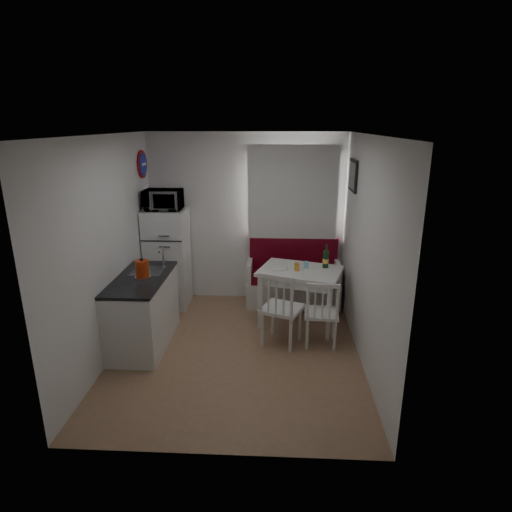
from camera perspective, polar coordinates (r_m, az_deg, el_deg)
The scene contains 22 objects.
floor at distance 5.47m, azimuth -2.54°, elevation -12.50°, with size 3.00×3.50×0.02m, color #926E4D.
ceiling at distance 4.75m, azimuth -2.97°, elevation 15.85°, with size 3.00×3.50×0.02m, color white.
wall_back at distance 6.64m, azimuth -1.28°, elevation 5.00°, with size 3.00×0.02×2.60m, color white.
wall_front at distance 3.33m, azimuth -5.68°, elevation -8.07°, with size 3.00×0.02×2.60m, color white.
wall_left at distance 5.31m, azimuth -19.06°, elevation 0.85°, with size 0.02×3.50×2.60m, color white.
wall_right at distance 5.04m, azimuth 14.50°, elevation 0.37°, with size 0.02×3.50×2.60m, color white.
window at distance 6.54m, azimuth 4.87°, elevation 7.64°, with size 1.22×0.06×1.47m, color white.
curtain at distance 6.46m, azimuth 4.90°, elevation 7.98°, with size 1.35×0.02×1.50m, color white.
kitchen_counter at distance 5.64m, azimuth -14.78°, elevation -6.98°, with size 0.62×1.32×1.16m.
wall_sign at distance 6.50m, azimuth -14.86°, elevation 11.75°, with size 0.40×0.40×0.03m, color #1A229C.
picture_frame at distance 5.94m, azimuth 12.78°, elevation 10.45°, with size 0.04×0.52×0.42m, color black.
bench at distance 6.68m, azimuth 4.95°, elevation -3.61°, with size 1.43×0.55×1.02m.
dining_table at distance 5.89m, azimuth 5.89°, elevation -2.64°, with size 1.25×1.04×0.81m.
chair_left at distance 5.30m, azimuth 3.49°, elevation -6.14°, with size 0.60×0.59×0.53m.
chair_right at distance 5.36m, azimuth 8.86°, elevation -6.76°, with size 0.44×0.43×0.48m.
fridge at distance 6.64m, azimuth -11.67°, elevation -0.26°, with size 0.60×0.60×1.50m, color white.
microwave at distance 6.38m, azimuth -12.28°, elevation 7.33°, with size 0.54×0.36×0.30m, color white.
kettle at distance 5.36m, azimuth -14.94°, elevation -1.68°, with size 0.19×0.19×0.26m, color #B0300E.
wine_bottle at distance 5.93m, azimuth 9.30°, elevation -0.02°, with size 0.08×0.08×0.33m, color #123A19, non-canonical shape.
drinking_glass_orange at distance 5.79m, azimuth 5.47°, elevation -1.45°, with size 0.07×0.07×0.11m, color orange.
drinking_glass_blue at distance 5.90m, azimuth 6.69°, elevation -1.20°, with size 0.06×0.06×0.10m, color #8FD7F4.
plate at distance 5.87m, azimuth 2.99°, elevation -1.61°, with size 0.25×0.25×0.02m, color white.
Camera 1 is at (0.48, -4.72, 2.73)m, focal length 30.00 mm.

